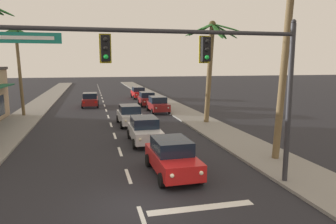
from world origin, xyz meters
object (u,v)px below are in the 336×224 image
traffic_signal_mast (206,66)px  sedan_parked_far_kerb (147,99)px  palm_right_nearest (287,34)px  sedan_parked_nearest_kerb (138,93)px  sedan_third_in_queue (145,130)px  sedan_fifth_in_queue (130,115)px  palm_right_second (211,53)px  sedan_lead_at_stop_bar (172,157)px  sedan_parked_mid_kerb (158,104)px  palm_left_third (17,49)px  sedan_oncoming_far (90,100)px

traffic_signal_mast → sedan_parked_far_kerb: (2.27, 26.64, -4.23)m
traffic_signal_mast → palm_right_nearest: size_ratio=1.15×
traffic_signal_mast → sedan_parked_nearest_kerb: 35.47m
sedan_third_in_queue → sedan_fifth_in_queue: 6.29m
sedan_parked_nearest_kerb → palm_right_second: palm_right_second is taller
traffic_signal_mast → sedan_lead_at_stop_bar: 4.87m
sedan_parked_mid_kerb → palm_right_nearest: 19.24m
palm_left_third → sedan_parked_mid_kerb: bearing=-1.8°
sedan_fifth_in_queue → palm_right_second: 8.59m
sedan_oncoming_far → palm_left_third: bearing=-138.9°
sedan_lead_at_stop_bar → palm_right_nearest: (6.26, 0.76, 5.81)m
sedan_parked_nearest_kerb → sedan_parked_far_kerb: bearing=-91.3°
sedan_third_in_queue → sedan_parked_nearest_kerb: bearing=82.5°
sedan_third_in_queue → palm_right_nearest: 10.33m
sedan_parked_mid_kerb → sedan_parked_far_kerb: same height
sedan_parked_far_kerb → palm_right_second: bearing=-75.4°
sedan_oncoming_far → palm_right_second: size_ratio=0.52×
sedan_parked_nearest_kerb → palm_right_nearest: size_ratio=0.45×
sedan_parked_far_kerb → palm_left_third: bearing=-159.2°
sedan_lead_at_stop_bar → sedan_parked_mid_kerb: bearing=80.2°
sedan_lead_at_stop_bar → palm_right_second: (6.33, 11.67, 5.15)m
sedan_parked_mid_kerb → palm_right_nearest: bearing=-80.6°
sedan_fifth_in_queue → sedan_parked_mid_kerb: same height
palm_left_third → sedan_oncoming_far: bearing=41.1°
palm_left_third → traffic_signal_mast: bearing=-62.9°
sedan_lead_at_stop_bar → sedan_parked_nearest_kerb: size_ratio=1.00×
palm_right_nearest → sedan_third_in_queue: bearing=139.7°
sedan_third_in_queue → sedan_parked_far_kerb: size_ratio=1.00×
sedan_fifth_in_queue → sedan_third_in_queue: bearing=-88.0°
sedan_lead_at_stop_bar → sedan_oncoming_far: same height
sedan_lead_at_stop_bar → sedan_third_in_queue: size_ratio=1.01×
sedan_lead_at_stop_bar → sedan_fifth_in_queue: size_ratio=1.00×
traffic_signal_mast → sedan_parked_nearest_kerb: bearing=86.0°
traffic_signal_mast → sedan_lead_at_stop_bar: bearing=108.5°
sedan_lead_at_stop_bar → sedan_parked_far_kerb: (3.04, 24.35, 0.00)m
palm_left_third → palm_right_nearest: palm_right_nearest is taller
sedan_third_in_queue → sedan_parked_nearest_kerb: (3.49, 26.55, 0.00)m
sedan_parked_mid_kerb → sedan_parked_far_kerb: bearing=92.3°
sedan_third_in_queue → palm_left_third: bearing=127.6°
sedan_lead_at_stop_bar → sedan_parked_far_kerb: 24.54m
traffic_signal_mast → sedan_parked_mid_kerb: (2.50, 21.15, -4.23)m
sedan_oncoming_far → sedan_parked_mid_kerb: (7.00, -6.14, 0.00)m
traffic_signal_mast → sedan_third_in_queue: bearing=96.8°
sedan_parked_far_kerb → palm_right_second: size_ratio=0.51×
traffic_signal_mast → sedan_parked_far_kerb: size_ratio=2.57×
sedan_oncoming_far → sedan_parked_nearest_kerb: bearing=48.4°
traffic_signal_mast → sedan_fifth_in_queue: 15.50m
traffic_signal_mast → sedan_parked_nearest_kerb: (2.46, 35.13, -4.23)m
sedan_oncoming_far → sedan_parked_far_kerb: bearing=-5.5°
palm_right_nearest → palm_right_second: 10.93m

